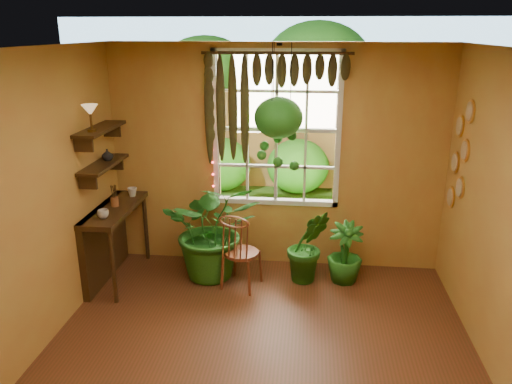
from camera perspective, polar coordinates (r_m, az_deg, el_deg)
floor at (r=4.56m, az=-0.12°, el=-20.35°), size 4.50×4.50×0.00m
ceiling at (r=3.57m, az=-0.15°, el=15.92°), size 4.50×4.50×0.00m
wall_back at (r=5.99m, az=2.28°, el=3.79°), size 4.00×0.00×4.00m
wall_left at (r=4.53m, az=-26.18°, el=-2.97°), size 0.00×4.50×4.50m
window at (r=5.95m, az=2.35°, el=7.14°), size 1.52×0.10×1.86m
valance_vine at (r=5.75m, az=1.47°, el=12.57°), size 1.70×0.12×1.10m
string_lights at (r=5.95m, az=-5.09°, el=7.57°), size 0.03×0.03×1.54m
wall_plates at (r=5.71m, az=22.24°, el=3.77°), size 0.04×0.32×1.10m
counter_ledge at (r=6.09m, az=-16.58°, el=-4.69°), size 0.40×1.20×0.90m
shelf_lower at (r=5.81m, az=-17.02°, el=3.03°), size 0.25×0.90×0.04m
shelf_upper at (r=5.72m, az=-17.39°, el=6.89°), size 0.25×0.90×0.04m
backyard at (r=10.53m, az=5.44°, el=9.64°), size 14.00×10.00×12.00m
windsor_chair at (r=5.73m, az=-1.78°, el=-8.06°), size 0.49×0.51×1.06m
potted_plant_left at (r=5.88m, az=-4.91°, el=-4.17°), size 1.24×1.12×1.22m
potted_plant_mid at (r=5.84m, az=5.98°, el=-6.13°), size 0.57×0.50×0.89m
potted_plant_right at (r=5.92m, az=10.13°, el=-6.86°), size 0.41×0.41×0.72m
hanging_basket at (r=5.64m, az=2.57°, el=8.06°), size 0.55×0.55×1.42m
cup_a at (r=5.59m, az=-17.07°, el=-2.42°), size 0.14×0.14×0.09m
cup_b at (r=6.22m, az=-13.95°, el=-0.01°), size 0.12×0.12×0.11m
brush_jar at (r=5.91m, az=-15.90°, el=-0.41°), size 0.09×0.09×0.32m
shelf_vase at (r=5.88m, az=-16.62°, el=4.10°), size 0.15×0.15×0.13m
tiffany_lamp at (r=5.46m, az=-18.43°, el=8.71°), size 0.17×0.17×0.28m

